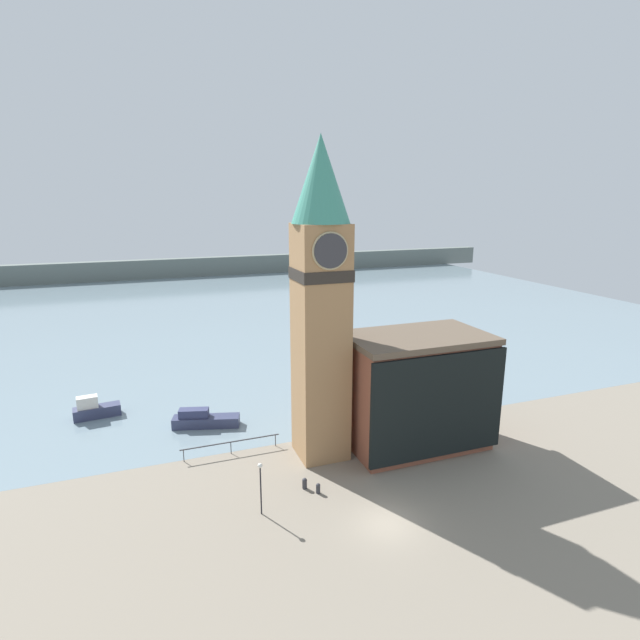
{
  "coord_description": "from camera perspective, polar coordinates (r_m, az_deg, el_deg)",
  "views": [
    {
      "loc": [
        -13.96,
        -25.33,
        20.84
      ],
      "look_at": [
        -1.83,
        7.71,
        12.18
      ],
      "focal_mm": 28.0,
      "sensor_mm": 36.0,
      "label": 1
    }
  ],
  "objects": [
    {
      "name": "far_shoreline",
      "position": [
        140.26,
        -14.35,
        5.88
      ],
      "size": [
        180.0,
        3.0,
        5.0
      ],
      "color": "slate",
      "rests_on": "water"
    },
    {
      "name": "water",
      "position": [
        101.5,
        -11.83,
        1.67
      ],
      "size": [
        160.0,
        120.0,
        0.0
      ],
      "color": "gray",
      "rests_on": "ground_plane"
    },
    {
      "name": "boat_near",
      "position": [
        48.7,
        -13.13,
        -11.04
      ],
      "size": [
        6.3,
        3.12,
        1.77
      ],
      "rotation": [
        0.0,
        0.0,
        -0.28
      ],
      "color": "#333856",
      "rests_on": "water"
    },
    {
      "name": "pier_railing",
      "position": [
        43.41,
        -10.16,
        -13.71
      ],
      "size": [
        8.27,
        0.08,
        1.09
      ],
      "color": "#333338",
      "rests_on": "ground_plane"
    },
    {
      "name": "pier_building",
      "position": [
        43.56,
        10.95,
        -7.89
      ],
      "size": [
        11.94,
        7.43,
        9.79
      ],
      "color": "brown",
      "rests_on": "ground_plane"
    },
    {
      "name": "boat_far",
      "position": [
        53.89,
        -24.34,
        -9.28
      ],
      "size": [
        4.39,
        1.84,
        2.24
      ],
      "rotation": [
        0.0,
        0.0,
        0.1
      ],
      "color": "#333856",
      "rests_on": "water"
    },
    {
      "name": "ground_plane",
      "position": [
        35.64,
        7.61,
        -22.09
      ],
      "size": [
        160.0,
        160.0,
        0.0
      ],
      "primitive_type": "plane",
      "color": "gray"
    },
    {
      "name": "clock_tower",
      "position": [
        38.65,
        0.09,
        2.86
      ],
      "size": [
        4.44,
        4.44,
        25.38
      ],
      "color": "#9E754C",
      "rests_on": "ground_plane"
    },
    {
      "name": "lamp_post",
      "position": [
        35.01,
        -6.82,
        -17.56
      ],
      "size": [
        0.32,
        0.32,
        3.79
      ],
      "color": "black",
      "rests_on": "ground_plane"
    },
    {
      "name": "mooring_bollard_far",
      "position": [
        38.54,
        -1.77,
        -18.12
      ],
      "size": [
        0.36,
        0.36,
        0.84
      ],
      "color": "#2D2D33",
      "rests_on": "ground_plane"
    },
    {
      "name": "mooring_bollard_near",
      "position": [
        38.05,
        -0.21,
        -18.63
      ],
      "size": [
        0.33,
        0.33,
        0.78
      ],
      "color": "#2D2D33",
      "rests_on": "ground_plane"
    }
  ]
}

